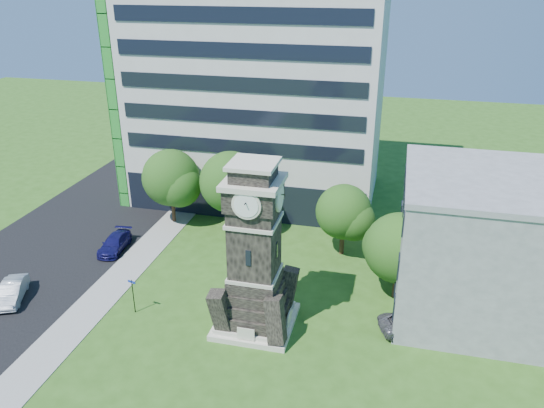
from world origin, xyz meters
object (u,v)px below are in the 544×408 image
(car_street_north, at_px, (115,243))
(street_sign, at_px, (133,292))
(car_street_mid, at_px, (12,291))
(park_bench, at_px, (242,334))
(car_east_lot, at_px, (415,323))
(clock_tower, at_px, (255,259))

(car_street_north, distance_m, street_sign, 10.43)
(car_street_mid, relative_size, park_bench, 2.72)
(car_street_mid, distance_m, car_east_lot, 30.03)
(park_bench, relative_size, street_sign, 0.57)
(car_east_lot, bearing_deg, clock_tower, 76.95)
(street_sign, bearing_deg, car_street_mid, -163.10)
(car_street_mid, relative_size, car_street_north, 0.94)
(car_street_north, xyz_separation_m, park_bench, (14.79, -9.43, -0.23))
(clock_tower, relative_size, park_bench, 7.69)
(street_sign, bearing_deg, clock_tower, 17.79)
(car_east_lot, bearing_deg, park_bench, 85.66)
(car_street_mid, distance_m, street_sign, 9.92)
(car_street_north, distance_m, car_east_lot, 26.84)
(clock_tower, height_order, car_street_mid, clock_tower)
(clock_tower, relative_size, car_street_mid, 2.83)
(clock_tower, distance_m, park_bench, 5.23)
(car_street_mid, height_order, car_street_north, car_street_mid)
(car_street_north, bearing_deg, street_sign, -59.04)
(car_east_lot, height_order, street_sign, street_sign)
(clock_tower, distance_m, car_street_north, 17.60)
(car_street_mid, relative_size, car_east_lot, 0.87)
(clock_tower, xyz_separation_m, park_bench, (-0.45, -1.92, -4.85))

